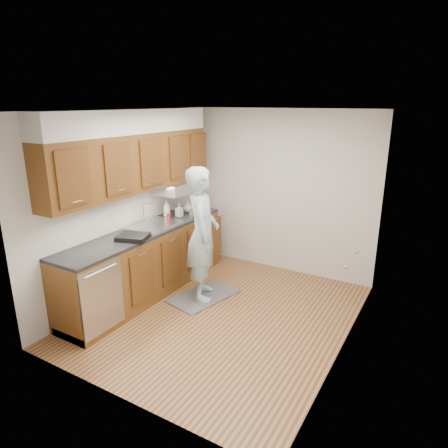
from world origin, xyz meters
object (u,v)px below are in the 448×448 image
at_px(soap_bottle_a, 167,208).
at_px(soap_bottle_c, 188,206).
at_px(person, 202,225).
at_px(soda_can, 169,217).
at_px(steel_can, 191,214).
at_px(dish_rack, 133,237).
at_px(soap_bottle_b, 179,210).

distance_m(soap_bottle_a, soap_bottle_c, 0.40).
bearing_deg(soap_bottle_a, person, -21.93).
height_order(soda_can, steel_can, same).
xyz_separation_m(soap_bottle_c, dish_rack, (0.15, -1.40, -0.07)).
relative_size(person, soda_can, 18.99).
xyz_separation_m(soap_bottle_a, soap_bottle_c, (0.10, 0.39, -0.04)).
height_order(soap_bottle_a, soap_bottle_b, soap_bottle_a).
bearing_deg(steel_can, dish_rack, -93.02).
bearing_deg(soap_bottle_b, dish_rack, -83.80).
xyz_separation_m(soap_bottle_b, dish_rack, (0.12, -1.14, -0.07)).
bearing_deg(soap_bottle_a, soap_bottle_c, 75.34).
height_order(soap_bottle_a, steel_can, soap_bottle_a).
relative_size(soap_bottle_a, dish_rack, 0.74).
bearing_deg(soap_bottle_b, soap_bottle_c, 96.46).
relative_size(soda_can, steel_can, 1.01).
bearing_deg(steel_can, soap_bottle_a, -151.50).
relative_size(soap_bottle_c, steel_can, 1.78).
relative_size(person, soap_bottle_b, 10.33).
bearing_deg(soap_bottle_a, soap_bottle_b, 44.03).
distance_m(soap_bottle_b, dish_rack, 1.15).
relative_size(soap_bottle_b, soda_can, 1.84).
bearing_deg(dish_rack, steel_can, 68.42).
bearing_deg(soap_bottle_c, soap_bottle_a, -104.66).
bearing_deg(soda_can, soap_bottle_a, 135.56).
distance_m(person, soap_bottle_a, 0.92).
height_order(soap_bottle_b, soda_can, soap_bottle_b).
xyz_separation_m(soap_bottle_c, soda_can, (0.04, -0.53, -0.04)).
bearing_deg(soap_bottle_a, soda_can, -44.44).
bearing_deg(steel_can, person, -43.77).
distance_m(soap_bottle_c, steel_can, 0.31).
bearing_deg(soap_bottle_c, steel_can, -45.02).
relative_size(steel_can, dish_rack, 0.29).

